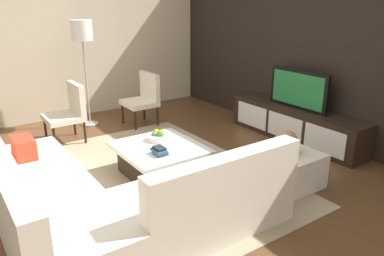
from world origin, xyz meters
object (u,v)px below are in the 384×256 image
(television, at_px, (298,89))
(coffee_table, at_px, (160,160))
(accent_chair_far, at_px, (144,96))
(ottoman, at_px, (284,168))
(sectional_couch, at_px, (103,199))
(media_console, at_px, (295,124))
(accent_chair_near, at_px, (69,110))
(fruit_bowl, at_px, (159,136))
(book_stack, at_px, (160,151))
(decorative_ball, at_px, (286,141))
(floor_lamp, at_px, (82,37))

(television, xyz_separation_m, coffee_table, (-0.10, -2.30, -0.58))
(television, relative_size, accent_chair_far, 1.17)
(ottoman, height_order, accent_chair_far, accent_chair_far)
(sectional_couch, xyz_separation_m, ottoman, (0.38, 2.02, -0.08))
(media_console, distance_m, television, 0.53)
(coffee_table, bearing_deg, accent_chair_near, -164.61)
(media_console, distance_m, accent_chair_near, 3.38)
(fruit_bowl, distance_m, book_stack, 0.46)
(media_console, xyz_separation_m, television, (0.00, 0.00, 0.53))
(coffee_table, bearing_deg, media_console, 87.51)
(fruit_bowl, distance_m, accent_chair_far, 1.85)
(ottoman, bearing_deg, accent_chair_far, -175.16)
(television, relative_size, decorative_ball, 3.90)
(coffee_table, height_order, floor_lamp, floor_lamp)
(ottoman, bearing_deg, floor_lamp, -162.92)
(coffee_table, distance_m, decorative_ball, 1.49)
(media_console, xyz_separation_m, sectional_couch, (0.54, -3.27, 0.03))
(decorative_ball, distance_m, book_stack, 1.42)
(ottoman, relative_size, fruit_bowl, 2.50)
(media_console, xyz_separation_m, book_stack, (0.12, -2.42, 0.17))
(book_stack, bearing_deg, floor_lamp, 177.20)
(accent_chair_far, xyz_separation_m, decorative_ball, (2.90, 0.25, 0.04))
(media_console, height_order, accent_chair_far, accent_chair_far)
(floor_lamp, relative_size, ottoman, 2.47)
(ottoman, relative_size, decorative_ball, 2.68)
(accent_chair_near, relative_size, accent_chair_far, 1.00)
(sectional_couch, distance_m, ottoman, 2.06)
(media_console, bearing_deg, decorative_ball, -53.83)
(television, xyz_separation_m, ottoman, (0.91, -1.25, -0.58))
(accent_chair_far, bearing_deg, sectional_couch, -44.18)
(television, distance_m, ottoman, 1.65)
(floor_lamp, bearing_deg, ottoman, 17.08)
(book_stack, bearing_deg, sectional_couch, -63.75)
(television, bearing_deg, accent_chair_near, -124.13)
(ottoman, relative_size, accent_chair_far, 0.80)
(television, xyz_separation_m, sectional_couch, (0.54, -3.27, -0.50))
(media_console, xyz_separation_m, fruit_bowl, (-0.28, -2.20, 0.18))
(sectional_couch, distance_m, decorative_ball, 2.07)
(accent_chair_far, bearing_deg, decorative_ball, -4.27)
(coffee_table, relative_size, fruit_bowl, 3.60)
(accent_chair_far, bearing_deg, media_console, 27.75)
(television, bearing_deg, fruit_bowl, -97.30)
(media_console, relative_size, accent_chair_near, 2.60)
(television, distance_m, coffee_table, 2.37)
(ottoman, xyz_separation_m, fruit_bowl, (-1.19, -0.95, 0.23))
(sectional_couch, relative_size, coffee_table, 2.52)
(sectional_couch, distance_m, floor_lamp, 3.39)
(media_console, xyz_separation_m, decorative_ball, (0.91, -1.25, 0.28))
(sectional_couch, bearing_deg, television, 99.32)
(accent_chair_far, relative_size, decorative_ball, 3.33)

